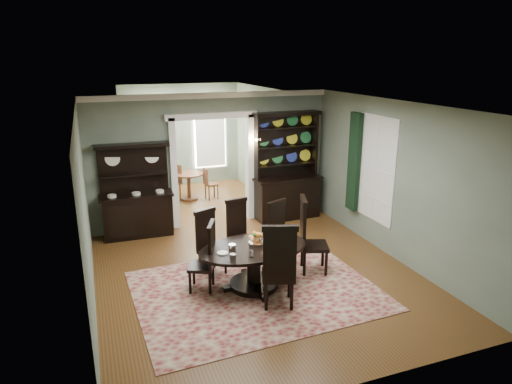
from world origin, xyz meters
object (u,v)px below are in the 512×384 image
(dining_table, at_px, (254,259))
(sideboard, at_px, (137,204))
(welsh_dresser, at_px, (286,180))
(parlor_table, at_px, (189,183))

(dining_table, distance_m, sideboard, 3.46)
(welsh_dresser, relative_size, parlor_table, 3.17)
(sideboard, bearing_deg, parlor_table, 54.27)
(dining_table, height_order, sideboard, sideboard)
(sideboard, height_order, parlor_table, sideboard)
(welsh_dresser, xyz_separation_m, parlor_table, (-1.91, 2.17, -0.44))
(sideboard, xyz_separation_m, welsh_dresser, (3.50, -0.04, 0.22))
(dining_table, bearing_deg, welsh_dresser, 52.59)
(sideboard, bearing_deg, welsh_dresser, 0.40)
(welsh_dresser, bearing_deg, dining_table, -124.69)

